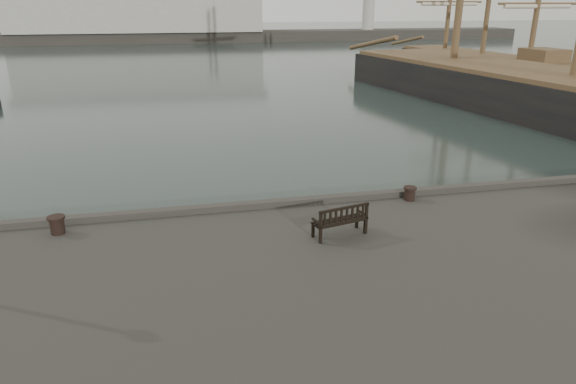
{
  "coord_description": "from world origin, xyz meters",
  "views": [
    {
      "loc": [
        -2.62,
        -13.82,
        7.13
      ],
      "look_at": [
        0.35,
        -0.5,
        2.1
      ],
      "focal_mm": 32.0,
      "sensor_mm": 36.0,
      "label": 1
    }
  ],
  "objects_px": {
    "bench": "(340,226)",
    "tall_ship_main": "(568,107)",
    "bollard_left": "(57,225)",
    "tall_ship_far": "(480,70)",
    "bollard_right": "(410,194)"
  },
  "relations": [
    {
      "from": "bollard_left",
      "to": "tall_ship_far",
      "type": "xyz_separation_m",
      "value": [
        34.19,
        35.22,
        -1.1
      ]
    },
    {
      "from": "bollard_left",
      "to": "tall_ship_far",
      "type": "height_order",
      "value": "tall_ship_far"
    },
    {
      "from": "bollard_left",
      "to": "bench",
      "type": "bearing_deg",
      "value": -13.61
    },
    {
      "from": "bollard_right",
      "to": "tall_ship_far",
      "type": "relative_size",
      "value": 0.02
    },
    {
      "from": "bench",
      "to": "bollard_left",
      "type": "xyz_separation_m",
      "value": [
        -7.04,
        1.7,
        -0.03
      ]
    },
    {
      "from": "tall_ship_far",
      "to": "bollard_right",
      "type": "bearing_deg",
      "value": -129.38
    },
    {
      "from": "tall_ship_main",
      "to": "tall_ship_far",
      "type": "height_order",
      "value": "tall_ship_main"
    },
    {
      "from": "bollard_left",
      "to": "tall_ship_main",
      "type": "bearing_deg",
      "value": 28.53
    },
    {
      "from": "tall_ship_main",
      "to": "tall_ship_far",
      "type": "xyz_separation_m",
      "value": [
        6.09,
        19.94,
        -0.1
      ]
    },
    {
      "from": "bench",
      "to": "tall_ship_main",
      "type": "relative_size",
      "value": 0.03
    },
    {
      "from": "bollard_right",
      "to": "tall_ship_main",
      "type": "distance_m",
      "value": 23.65
    },
    {
      "from": "bench",
      "to": "bollard_right",
      "type": "distance_m",
      "value": 3.44
    },
    {
      "from": "tall_ship_main",
      "to": "tall_ship_far",
      "type": "bearing_deg",
      "value": 64.41
    },
    {
      "from": "bollard_left",
      "to": "bollard_right",
      "type": "height_order",
      "value": "bollard_left"
    },
    {
      "from": "bench",
      "to": "tall_ship_far",
      "type": "relative_size",
      "value": 0.06
    }
  ]
}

